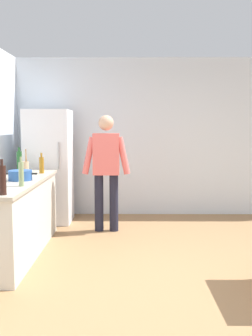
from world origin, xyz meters
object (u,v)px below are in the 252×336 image
at_px(utensil_jar, 25,166).
at_px(bottle_water_clear, 0,173).
at_px(bottle_wine_dark, 2,180).
at_px(bottle_oil_amber, 42,165).
at_px(person, 106,165).
at_px(refrigerator, 49,166).
at_px(bottle_vinegar_tall, 21,174).
at_px(bottle_wine_green, 19,161).
at_px(cooking_pot, 20,175).

height_order(utensil_jar, bottle_water_clear, utensil_jar).
distance_m(bottle_wine_dark, bottle_oil_amber, 1.67).
relative_size(person, bottle_water_clear, 5.67).
height_order(refrigerator, utensil_jar, refrigerator).
relative_size(bottle_water_clear, bottle_wine_dark, 0.88).
height_order(bottle_wine_dark, bottle_vinegar_tall, bottle_wine_dark).
bearing_deg(bottle_wine_dark, bottle_vinegar_tall, 86.00).
height_order(bottle_water_clear, bottle_vinegar_tall, bottle_vinegar_tall).
bearing_deg(bottle_wine_green, person, 1.28).
bearing_deg(cooking_pot, bottle_water_clear, -118.84).
distance_m(refrigerator, bottle_vinegar_tall, 2.04).
bearing_deg(bottle_wine_dark, utensil_jar, 98.68).
height_order(refrigerator, bottle_oil_amber, refrigerator).
bearing_deg(refrigerator, bottle_water_clear, -95.33).
relative_size(bottle_water_clear, bottle_oil_amber, 1.07).
distance_m(cooking_pot, bottle_vinegar_tall, 0.49).
xyz_separation_m(cooking_pot, bottle_oil_amber, (0.10, 0.69, 0.06)).
xyz_separation_m(cooking_pot, bottle_vinegar_tall, (0.14, -0.46, 0.08)).
distance_m(bottle_wine_dark, bottle_vinegar_tall, 0.52).
height_order(cooking_pot, bottle_vinegar_tall, bottle_vinegar_tall).
xyz_separation_m(utensil_jar, bottle_water_clear, (0.03, -1.19, 0.05)).
bearing_deg(cooking_pot, bottle_wine_dark, -83.96).
bearing_deg(cooking_pot, bottle_vinegar_tall, -73.04).
height_order(person, bottle_oil_amber, person).
height_order(person, bottle_water_clear, person).
distance_m(person, bottle_oil_amber, 0.93).
xyz_separation_m(utensil_jar, bottle_oil_amber, (0.29, -0.22, 0.04)).
relative_size(cooking_pot, bottle_vinegar_tall, 1.25).
bearing_deg(utensil_jar, bottle_wine_green, 140.12).
distance_m(bottle_vinegar_tall, bottle_wine_green, 1.52).
bearing_deg(refrigerator, bottle_oil_amber, -84.75).
bearing_deg(bottle_vinegar_tall, refrigerator, 93.36).
distance_m(refrigerator, utensil_jar, 0.70).
height_order(bottle_vinegar_tall, bottle_wine_green, bottle_wine_green).
bearing_deg(bottle_water_clear, refrigerator, 84.67).
bearing_deg(person, cooking_pot, -133.45).
distance_m(person, bottle_wine_dark, 2.18).
bearing_deg(bottle_vinegar_tall, bottle_oil_amber, 91.89).
xyz_separation_m(person, bottle_wine_dark, (-0.87, -2.00, 0.07)).
xyz_separation_m(cooking_pot, bottle_water_clear, (-0.15, -0.28, 0.07)).
relative_size(bottle_water_clear, bottle_vinegar_tall, 0.94).
bearing_deg(bottle_wine_dark, cooking_pot, 96.04).
xyz_separation_m(bottle_water_clear, bottle_vinegar_tall, (0.29, -0.18, 0.01)).
xyz_separation_m(person, bottle_vinegar_tall, (-0.83, -1.48, 0.06)).
relative_size(cooking_pot, bottle_wine_green, 1.18).
bearing_deg(bottle_water_clear, bottle_oil_amber, 75.27).
relative_size(refrigerator, bottle_oil_amber, 6.43).
bearing_deg(bottle_oil_amber, bottle_wine_dark, -89.94).
relative_size(refrigerator, bottle_vinegar_tall, 5.62).
xyz_separation_m(bottle_water_clear, bottle_wine_dark, (0.26, -0.70, 0.02)).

